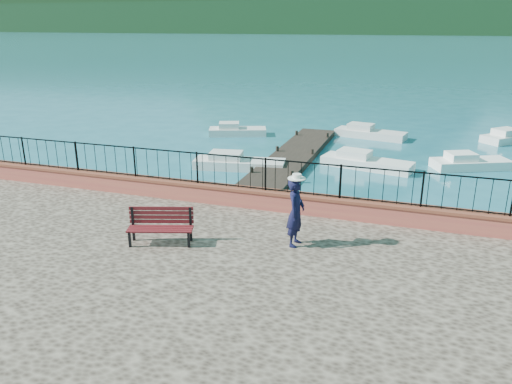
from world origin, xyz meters
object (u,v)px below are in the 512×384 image
Objects in this scene: park_bench at (161,233)px; boat_1 at (367,160)px; person at (296,212)px; boat_0 at (239,160)px; boat_3 at (238,129)px; boat_5 at (512,134)px; boat_2 at (471,160)px; boat_4 at (371,131)px.

park_bench is 13.47m from boat_1.
boat_0 is at bearing 30.92° from person.
boat_5 is (15.55, 3.50, 0.00)m from boat_3.
person is at bearing -80.24° from boat_1.
park_bench is 0.41× the size of boat_0.
boat_1 is 1.19× the size of boat_2.
park_bench is at bearing -162.50° from boat_5.
boat_3 is 15.94m from boat_5.
boat_1 and boat_4 have the same top height.
person is 14.41m from boat_2.
boat_3 is at bearing 147.56° from boat_5.
boat_3 is at bearing 140.81° from boat_2.
boat_0 is at bearing 173.95° from boat_2.
boat_0 is 1.19× the size of boat_2.
boat_3 is at bearing -155.25° from boat_4.
boat_0 is 1.03× the size of boat_4.
boat_4 is at bearing 63.34° from park_bench.
boat_2 and boat_4 have the same top height.
person is 12.04m from boat_1.
boat_3 and boat_5 have the same top height.
boat_4 is at bearing 50.31° from boat_0.
boat_0 is (-1.93, 10.90, -1.08)m from park_bench.
person is 21.72m from boat_5.
boat_4 is 1.07× the size of boat_5.
person is (3.23, 0.99, 0.59)m from park_bench.
boat_0 is at bearing 173.47° from boat_5.
boat_0 is at bearing -88.59° from boat_3.
boat_5 is (7.75, 20.22, -1.67)m from person.
boat_0 is 10.04m from boat_4.
boat_1 is 6.68m from boat_4.
boat_4 and boat_5 have the same top height.
boat_5 is at bearing 44.32° from boat_2.
boat_2 is (8.34, 14.35, -1.08)m from park_bench.
boat_3 is (-4.57, 17.71, -1.08)m from park_bench.
boat_4 is (7.72, 1.85, 0.00)m from boat_3.
boat_4 is at bearing -6.25° from boat_3.
boat_2 is at bearing -33.81° from boat_4.
boat_2 is 0.86× the size of boat_4.
boat_4 is (-5.19, 5.21, 0.00)m from boat_2.
boat_0 is 7.30m from boat_3.
boat_0 and boat_5 have the same top height.
park_bench is 0.99× the size of person.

